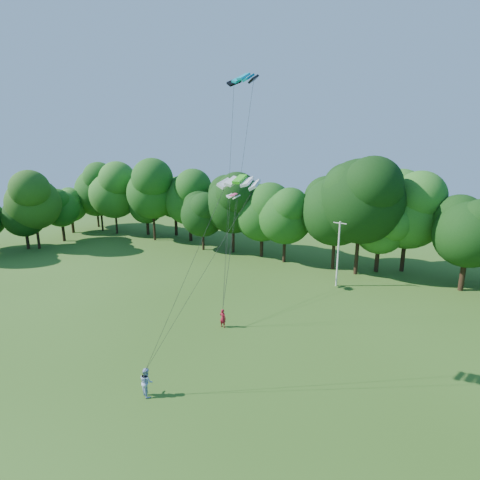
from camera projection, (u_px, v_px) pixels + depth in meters
The scene contains 10 objects.
ground at pixel (103, 416), 21.92m from camera, with size 160.00×160.00×0.00m, color #2D4F15.
utility_pole at pixel (338, 253), 41.72m from camera, with size 1.49×0.26×7.47m.
kite_flyer_left at pixel (223, 318), 32.61m from camera, with size 0.62×0.40×1.68m, color maroon.
kite_flyer_right at pixel (146, 382), 23.55m from camera, with size 0.92×0.72×1.89m, color #9BB0D7.
kite_teal at pixel (244, 76), 29.54m from camera, with size 2.76×1.62×0.66m.
kite_green at pixel (240, 179), 21.84m from camera, with size 2.49×1.24×0.50m.
kite_pink at pixel (233, 195), 39.23m from camera, with size 1.71×1.22×0.30m.
tree_back_west at pixel (175, 195), 65.80m from camera, with size 7.92×7.92×11.52m.
tree_back_center at pixel (362, 193), 44.26m from camera, with size 11.15×11.15×16.22m.
tree_flank_west at pixel (33, 198), 56.68m from camera, with size 8.67×8.67×12.61m.
Camera 1 is at (16.49, -12.12, 15.24)m, focal length 28.00 mm.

